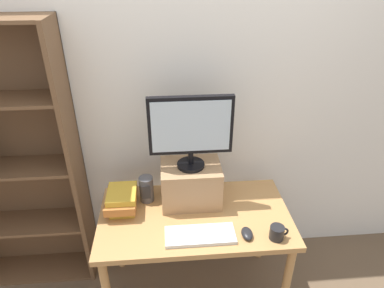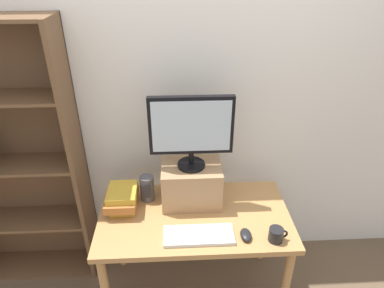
# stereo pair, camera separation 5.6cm
# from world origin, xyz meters

# --- Properties ---
(back_wall) EXTENTS (7.00, 0.08, 2.60)m
(back_wall) POSITION_xyz_m (0.00, 0.46, 1.30)
(back_wall) COLOR silver
(back_wall) RESTS_ON ground_plane
(desk) EXTENTS (1.17, 0.65, 0.70)m
(desk) POSITION_xyz_m (0.00, 0.00, 0.62)
(desk) COLOR #B7844C
(desk) RESTS_ON ground_plane
(bookshelf_unit) EXTENTS (0.90, 0.28, 1.83)m
(bookshelf_unit) POSITION_xyz_m (-1.21, 0.31, 0.93)
(bookshelf_unit) COLOR brown
(bookshelf_unit) RESTS_ON ground_plane
(riser_box) EXTENTS (0.37, 0.27, 0.27)m
(riser_box) POSITION_xyz_m (-0.01, 0.14, 0.84)
(riser_box) COLOR #A87F56
(riser_box) RESTS_ON desk
(computer_monitor) EXTENTS (0.49, 0.17, 0.46)m
(computer_monitor) POSITION_xyz_m (-0.01, 0.14, 1.22)
(computer_monitor) COLOR black
(computer_monitor) RESTS_ON riser_box
(keyboard) EXTENTS (0.40, 0.16, 0.02)m
(keyboard) POSITION_xyz_m (0.01, -0.19, 0.72)
(keyboard) COLOR silver
(keyboard) RESTS_ON desk
(computer_mouse) EXTENTS (0.06, 0.10, 0.04)m
(computer_mouse) POSITION_xyz_m (0.28, -0.20, 0.72)
(computer_mouse) COLOR black
(computer_mouse) RESTS_ON desk
(book_stack) EXTENTS (0.19, 0.26, 0.14)m
(book_stack) POSITION_xyz_m (-0.45, 0.09, 0.78)
(book_stack) COLOR gold
(book_stack) RESTS_ON desk
(coffee_mug) EXTENTS (0.11, 0.08, 0.08)m
(coffee_mug) POSITION_xyz_m (0.44, -0.23, 0.74)
(coffee_mug) COLOR black
(coffee_mug) RESTS_ON desk
(desk_speaker) EXTENTS (0.09, 0.09, 0.17)m
(desk_speaker) POSITION_xyz_m (-0.30, 0.17, 0.79)
(desk_speaker) COLOR #4C4C51
(desk_speaker) RESTS_ON desk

